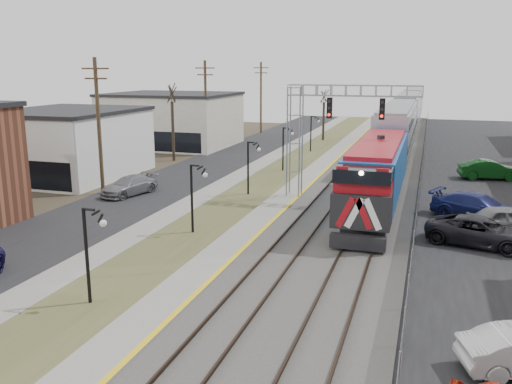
% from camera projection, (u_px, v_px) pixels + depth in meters
% --- Properties ---
extents(street_west, '(7.00, 120.00, 0.04)m').
position_uv_depth(street_west, '(194.00, 172.00, 49.10)').
color(street_west, black).
rests_on(street_west, ground).
extents(sidewalk, '(2.00, 120.00, 0.08)m').
position_uv_depth(sidewalk, '(241.00, 175.00, 47.75)').
color(sidewalk, gray).
rests_on(sidewalk, ground).
extents(grass_median, '(4.00, 120.00, 0.06)m').
position_uv_depth(grass_median, '(274.00, 177.00, 46.87)').
color(grass_median, '#464E29').
rests_on(grass_median, ground).
extents(platform, '(2.00, 120.00, 0.24)m').
position_uv_depth(platform, '(308.00, 178.00, 45.95)').
color(platform, gray).
rests_on(platform, ground).
extents(ballast_bed, '(8.00, 120.00, 0.20)m').
position_uv_depth(ballast_bed, '(367.00, 182.00, 44.47)').
color(ballast_bed, '#595651').
rests_on(ballast_bed, ground).
extents(platform_edge, '(0.24, 120.00, 0.01)m').
position_uv_depth(platform_edge, '(318.00, 177.00, 45.66)').
color(platform_edge, gold).
rests_on(platform_edge, platform).
extents(track_near, '(1.58, 120.00, 0.15)m').
position_uv_depth(track_near, '(343.00, 178.00, 45.03)').
color(track_near, '#2D2119').
rests_on(track_near, ballast_bed).
extents(track_far, '(1.58, 120.00, 0.15)m').
position_uv_depth(track_far, '(386.00, 181.00, 43.99)').
color(track_far, '#2D2119').
rests_on(track_far, ballast_bed).
extents(train, '(3.00, 85.85, 5.33)m').
position_uv_depth(train, '(404.00, 119.00, 67.97)').
color(train, '#1350A1').
rests_on(train, ground).
extents(signal_gantry, '(9.00, 1.07, 8.15)m').
position_uv_depth(signal_gantry, '(319.00, 122.00, 37.56)').
color(signal_gantry, gray).
rests_on(signal_gantry, ground).
extents(lampposts, '(0.14, 62.14, 4.00)m').
position_uv_depth(lampposts, '(194.00, 198.00, 30.91)').
color(lampposts, black).
rests_on(lampposts, ground).
extents(utility_poles, '(0.28, 80.28, 10.00)m').
position_uv_depth(utility_poles, '(99.00, 127.00, 39.59)').
color(utility_poles, '#4C3823').
rests_on(utility_poles, ground).
extents(fence, '(0.04, 120.00, 1.60)m').
position_uv_depth(fence, '(421.00, 177.00, 43.07)').
color(fence, gray).
rests_on(fence, ground).
extents(buildings_west, '(14.00, 67.00, 7.00)m').
position_uv_depth(buildings_west, '(21.00, 152.00, 41.23)').
color(buildings_west, beige).
rests_on(buildings_west, ground).
extents(bare_trees, '(12.30, 42.30, 5.95)m').
position_uv_depth(bare_trees, '(199.00, 137.00, 52.47)').
color(bare_trees, '#382D23').
rests_on(bare_trees, ground).
extents(car_lot_c, '(5.97, 3.87, 1.53)m').
position_uv_depth(car_lot_c, '(480.00, 232.00, 28.65)').
color(car_lot_c, black).
rests_on(car_lot_c, ground).
extents(car_lot_d, '(6.11, 4.38, 1.64)m').
position_uv_depth(car_lot_d, '(478.00, 208.00, 33.49)').
color(car_lot_d, navy).
rests_on(car_lot_d, ground).
extents(car_lot_e, '(5.08, 3.15, 1.61)m').
position_uv_depth(car_lot_e, '(509.00, 221.00, 30.63)').
color(car_lot_e, slate).
rests_on(car_lot_e, ground).
extents(car_lot_f, '(5.17, 2.49, 1.64)m').
position_uv_depth(car_lot_f, '(489.00, 170.00, 45.63)').
color(car_lot_f, '#0C3D12').
rests_on(car_lot_f, ground).
extents(car_street_b, '(3.12, 5.09, 1.38)m').
position_uv_depth(car_street_b, '(129.00, 186.00, 40.12)').
color(car_street_b, slate).
rests_on(car_street_b, ground).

